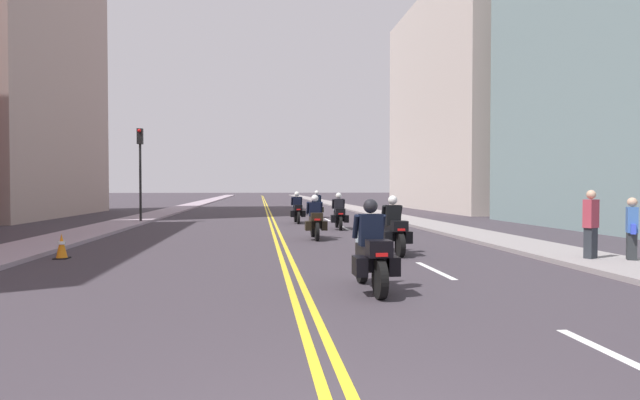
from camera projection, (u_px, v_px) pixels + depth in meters
The scene contains 17 objects.
ground_plane at pixel (266, 206), 50.69m from camera, with size 264.00×264.00×0.00m, color #383239.
sidewalk_left at pixel (189, 206), 49.81m from camera, with size 2.15×144.00×0.12m, color #9B8996.
sidewalk_right at pixel (340, 205), 51.58m from camera, with size 2.15×144.00×0.12m, color gray.
centreline_yellow_inner at pixel (265, 206), 50.68m from camera, with size 0.12×132.00×0.01m, color yellow.
centreline_yellow_outer at pixel (267, 206), 50.71m from camera, with size 0.12×132.00×0.01m, color yellow.
lane_dashes_white at pixel (321, 217), 32.21m from camera, with size 0.14×56.40×0.01m.
building_right_1 at pixel (476, 104), 42.80m from camera, with size 9.54×20.43×17.76m.
motorcycle_0 at pixel (372, 255), 9.04m from camera, with size 0.76×2.13×1.65m.
motorcycle_1 at pixel (394, 231), 14.17m from camera, with size 0.76×2.27×1.63m.
motorcycle_2 at pixel (315, 221), 18.22m from camera, with size 0.76×2.16×1.59m.
motorcycle_3 at pixel (339, 214), 22.59m from camera, with size 0.78×2.23×1.62m.
motorcycle_4 at pixel (297, 210), 26.48m from camera, with size 0.77×2.20×1.64m.
motorcycle_5 at pixel (317, 207), 31.23m from camera, with size 0.78×2.17×1.67m.
traffic_cone_0 at pixel (62, 246), 13.22m from camera, with size 0.35×0.35×0.65m.
traffic_light_near at pixel (140, 158), 26.33m from camera, with size 0.28×0.38×4.89m.
pedestrian_0 at pixel (591, 225), 12.41m from camera, with size 0.42×0.36×1.79m.
pedestrian_1 at pixel (632, 230), 12.18m from camera, with size 0.38×0.49×1.61m.
Camera 1 is at (-0.69, -2.94, 1.85)m, focal length 28.66 mm.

